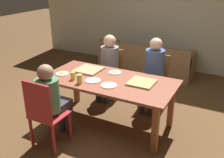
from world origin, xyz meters
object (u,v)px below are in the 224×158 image
(plate_0, at_px, (115,72))
(plate_3, at_px, (62,73))
(chair_1, at_px, (112,70))
(plate_1, at_px, (93,80))
(person_1, at_px, (108,62))
(pizza_box_1, at_px, (89,70))
(plate_2, at_px, (109,85))
(dining_table, at_px, (109,85))
(chair_2, at_px, (45,113))
(couch, at_px, (145,61))
(drinking_glass_0, at_px, (73,76))
(pizza_box_0, at_px, (142,83))
(person_0, at_px, (153,69))
(person_2, at_px, (52,97))
(drinking_glass_1, at_px, (80,79))
(chair_0, at_px, (155,79))

(plate_0, height_order, plate_3, same)
(chair_1, height_order, plate_3, chair_1)
(chair_1, distance_m, plate_1, 1.15)
(person_1, height_order, pizza_box_1, person_1)
(plate_2, relative_size, plate_3, 1.11)
(person_1, bearing_deg, dining_table, -60.99)
(person_1, height_order, chair_2, person_1)
(plate_3, xyz_separation_m, couch, (0.44, 2.53, -0.49))
(person_1, xyz_separation_m, drinking_glass_0, (-0.03, -1.04, 0.10))
(plate_0, bearing_deg, pizza_box_0, -20.02)
(person_0, xyz_separation_m, person_1, (-0.86, 0.02, -0.02))
(plate_0, bearing_deg, person_2, -110.65)
(dining_table, height_order, chair_2, chair_2)
(drinking_glass_1, height_order, couch, drinking_glass_1)
(dining_table, bearing_deg, chair_0, 65.38)
(plate_2, bearing_deg, couch, 99.25)
(chair_1, distance_m, chair_2, 1.87)
(person_1, bearing_deg, drinking_glass_0, -91.39)
(chair_1, height_order, plate_1, chair_1)
(chair_2, height_order, plate_3, chair_2)
(drinking_glass_0, bearing_deg, pizza_box_0, 19.42)
(plate_2, bearing_deg, plate_1, 171.15)
(chair_0, bearing_deg, person_1, -172.08)
(dining_table, distance_m, chair_1, 1.04)
(plate_3, relative_size, drinking_glass_0, 1.75)
(dining_table, bearing_deg, plate_1, -138.85)
(couch, bearing_deg, drinking_glass_1, -89.76)
(dining_table, xyz_separation_m, plate_2, (0.11, -0.20, 0.10))
(plate_1, xyz_separation_m, plate_2, (0.29, -0.05, 0.00))
(chair_0, distance_m, plate_2, 1.19)
(chair_1, relative_size, person_1, 0.75)
(plate_3, xyz_separation_m, drinking_glass_0, (0.28, -0.10, 0.05))
(plate_0, bearing_deg, person_1, 127.76)
(dining_table, distance_m, plate_0, 0.30)
(dining_table, xyz_separation_m, plate_1, (-0.18, -0.16, 0.10))
(chair_0, height_order, plate_1, chair_0)
(dining_table, distance_m, couch, 2.44)
(dining_table, height_order, chair_0, chair_0)
(plate_0, relative_size, drinking_glass_1, 1.53)
(dining_table, xyz_separation_m, person_0, (0.42, 0.77, 0.07))
(plate_2, relative_size, drinking_glass_0, 1.96)
(person_2, distance_m, couch, 3.19)
(person_0, relative_size, chair_1, 1.38)
(plate_1, bearing_deg, pizza_box_1, 130.54)
(person_1, relative_size, drinking_glass_0, 10.23)
(chair_0, distance_m, drinking_glass_0, 1.49)
(chair_0, xyz_separation_m, person_0, (0.00, -0.14, 0.22))
(pizza_box_1, bearing_deg, person_2, -88.80)
(plate_0, distance_m, drinking_glass_1, 0.66)
(pizza_box_0, height_order, pizza_box_1, pizza_box_1)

